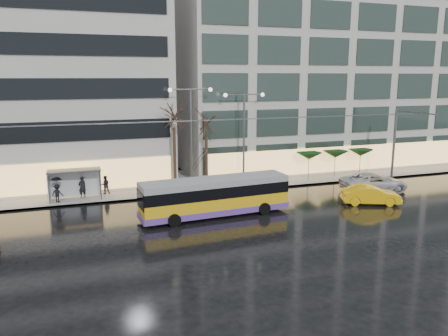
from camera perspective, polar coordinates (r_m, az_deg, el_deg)
name	(u,v)px	position (r m, az deg, el deg)	size (l,w,h in m)	color
ground	(204,232)	(29.33, -2.67, -8.33)	(140.00, 140.00, 0.00)	black
sidewalk	(184,182)	(42.78, -5.27, -1.78)	(80.00, 10.00, 0.15)	gray
kerb	(197,194)	(38.13, -3.53, -3.45)	(80.00, 0.10, 0.15)	slate
building_right	(316,54)	(52.71, 11.96, 14.34)	(32.00, 14.00, 25.00)	#AFADA8
trolleybus	(215,198)	(32.14, -1.16, -3.90)	(11.23, 4.55, 5.15)	gold
catenary	(188,150)	(35.94, -4.69, 2.42)	(42.24, 5.12, 7.00)	#595B60
bus_shelter	(70,178)	(38.07, -19.50, -1.22)	(4.20, 1.60, 2.51)	#595B60
street_lamp_near	(191,124)	(38.70, -4.33, 5.69)	(3.96, 0.36, 9.03)	#595B60
street_lamp_far	(244,126)	(40.26, 2.62, 5.55)	(3.96, 0.36, 8.53)	#595B60
tree_a	(174,112)	(38.46, -6.61, 7.25)	(3.20, 3.20, 8.40)	black
tree_b	(206,119)	(39.44, -2.36, 6.42)	(3.20, 3.20, 7.70)	black
parasol_a	(309,156)	(43.90, 11.04, 1.56)	(2.50, 2.50, 2.65)	#595B60
parasol_b	(335,154)	(45.44, 14.33, 1.75)	(2.50, 2.50, 2.65)	#595B60
parasol_c	(361,153)	(47.13, 17.40, 1.93)	(2.50, 2.50, 2.65)	#595B60
taxi_b	(371,195)	(37.22, 18.59, -3.34)	(1.62, 4.63, 1.53)	yellow
sedan_silver	(374,182)	(41.40, 19.01, -1.78)	(2.74, 5.95, 1.65)	silver
pedestrian_a	(82,181)	(38.44, -18.08, -1.58)	(1.26, 1.27, 2.19)	black
pedestrian_b	(105,185)	(39.13, -15.26, -2.13)	(0.83, 0.67, 1.60)	black
pedestrian_c	(57,189)	(37.63, -20.96, -2.54)	(1.11, 1.09, 2.11)	black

